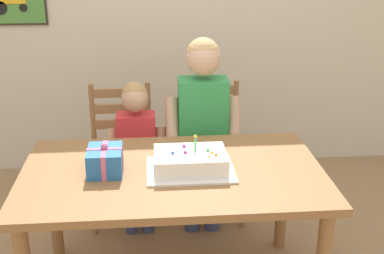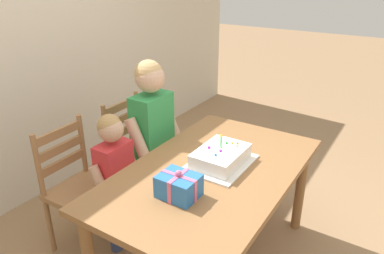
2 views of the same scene
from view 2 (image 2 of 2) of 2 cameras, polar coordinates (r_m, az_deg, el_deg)
The scene contains 8 objects.
back_wall at distance 3.22m, azimuth -25.29°, elevation 11.28°, with size 6.40×0.11×2.60m.
dining_table at distance 2.30m, azimuth 2.99°, elevation -8.60°, with size 1.54×0.92×0.74m.
birthday_cake at distance 2.29m, azimuth 4.49°, elevation -4.70°, with size 0.44×0.34×0.19m.
gift_box_red_large at distance 1.98m, azimuth -2.09°, elevation -9.16°, with size 0.18×0.22×0.16m.
chair_left at distance 2.68m, azimuth -16.95°, elevation -9.13°, with size 0.43×0.43×0.92m.
chair_right at distance 3.04m, azimuth -8.44°, elevation -4.10°, with size 0.42×0.42×0.92m.
child_older at distance 2.70m, azimuth -6.18°, elevation -0.12°, with size 0.47×0.26×1.29m.
child_younger at distance 2.51m, azimuth -11.92°, elevation -6.74°, with size 0.37×0.21×1.03m.
Camera 2 is at (-1.69, -0.94, 1.88)m, focal length 34.19 mm.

